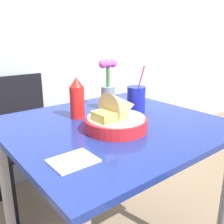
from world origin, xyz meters
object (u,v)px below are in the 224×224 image
Objects in this scene: food_basket at (118,116)px; flower_vase at (108,88)px; drink_cup at (136,100)px; ketchup_bottle at (77,98)px; chair_far_window at (22,129)px.

flower_vase is (0.15, 0.27, 0.06)m from food_basket.
ketchup_bottle is at bearing 160.06° from drink_cup.
chair_far_window is 0.76m from flower_vase.
chair_far_window is at bearing 95.72° from ketchup_bottle.
food_basket is 0.98× the size of flower_vase.
flower_vase reaches higher than chair_far_window.
ketchup_bottle is 0.74× the size of flower_vase.
ketchup_bottle is 0.21m from flower_vase.
drink_cup is at bearing -64.93° from chair_far_window.
drink_cup is 0.91× the size of flower_vase.
flower_vase reaches higher than drink_cup.
drink_cup is at bearing 30.34° from food_basket.
food_basket is 1.08× the size of drink_cup.
food_basket is 1.33× the size of ketchup_bottle.
flower_vase is at bearing 59.92° from food_basket.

